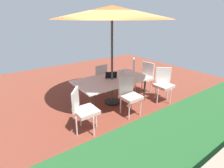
% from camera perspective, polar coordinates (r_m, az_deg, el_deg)
% --- Properties ---
extents(ground_plane, '(10.00, 10.00, 0.02)m').
position_cam_1_polar(ground_plane, '(5.20, -0.00, -6.14)').
color(ground_plane, brown).
extents(hedge_row, '(6.30, 0.87, 1.18)m').
position_cam_1_polar(hedge_row, '(3.36, 30.85, -14.26)').
color(hedge_row, '#235628').
rests_on(hedge_row, ground_plane).
extents(dining_table, '(2.07, 1.14, 0.73)m').
position_cam_1_polar(dining_table, '(4.92, -0.00, 1.10)').
color(dining_table, white).
rests_on(dining_table, ground_plane).
extents(patio_umbrella, '(2.99, 2.99, 2.62)m').
position_cam_1_polar(patio_umbrella, '(4.62, -0.00, 22.06)').
color(patio_umbrella, '#4C4C4C').
rests_on(patio_umbrella, ground_plane).
extents(chair_north, '(0.46, 0.47, 0.98)m').
position_cam_1_polar(chair_north, '(4.44, 5.66, -3.20)').
color(chair_north, beige).
rests_on(chair_north, ground_plane).
extents(chair_southwest, '(0.58, 0.58, 0.98)m').
position_cam_1_polar(chair_southwest, '(6.32, 5.63, 4.29)').
color(chair_southwest, beige).
rests_on(chair_southwest, ground_plane).
extents(chair_northeast, '(0.58, 0.58, 0.98)m').
position_cam_1_polar(chair_northeast, '(3.79, -9.35, -7.85)').
color(chair_northeast, beige).
rests_on(chair_northeast, ground_plane).
extents(chair_south, '(0.47, 0.48, 0.98)m').
position_cam_1_polar(chair_south, '(5.60, -4.31, 2.10)').
color(chair_south, beige).
rests_on(chair_south, ground_plane).
extents(chair_northwest, '(0.58, 0.59, 0.98)m').
position_cam_1_polar(chair_northwest, '(5.34, 16.34, 0.31)').
color(chair_northwest, beige).
rests_on(chair_northwest, ground_plane).
extents(chair_west, '(0.49, 0.48, 0.98)m').
position_cam_1_polar(chair_west, '(5.82, 10.63, 2.54)').
color(chair_west, beige).
rests_on(chair_west, ground_plane).
extents(laptop, '(0.40, 0.36, 0.21)m').
position_cam_1_polar(laptop, '(4.97, -0.39, 2.42)').
color(laptop, gray).
rests_on(laptop, dining_table).
extents(cup, '(0.06, 0.06, 0.11)m').
position_cam_1_polar(cup, '(5.36, 3.40, 3.91)').
color(cup, white).
rests_on(cup, dining_table).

